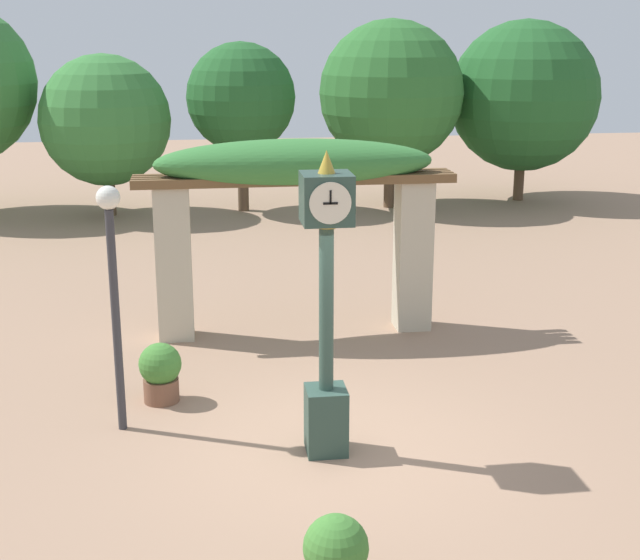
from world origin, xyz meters
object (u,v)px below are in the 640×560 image
object	(u,v)px
lamp_post	(113,271)
potted_plant_near_left	(336,557)
pedestal_clock	(326,309)
potted_plant_near_right	(160,371)

from	to	relation	value
lamp_post	potted_plant_near_left	bearing A→B (deg)	-60.67
pedestal_clock	potted_plant_near_left	size ratio (longest dim) A/B	4.54
potted_plant_near_right	pedestal_clock	bearing A→B (deg)	-41.65
pedestal_clock	potted_plant_near_left	bearing A→B (deg)	-96.43
pedestal_clock	potted_plant_near_right	size ratio (longest dim) A/B	4.37
potted_plant_near_left	potted_plant_near_right	bearing A→B (deg)	110.00
pedestal_clock	potted_plant_near_right	xyz separation A→B (m)	(-1.88, 1.67, -1.27)
pedestal_clock	lamp_post	xyz separation A→B (m)	(-2.31, 0.91, 0.26)
lamp_post	pedestal_clock	bearing A→B (deg)	-21.50
pedestal_clock	potted_plant_near_right	bearing A→B (deg)	138.35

